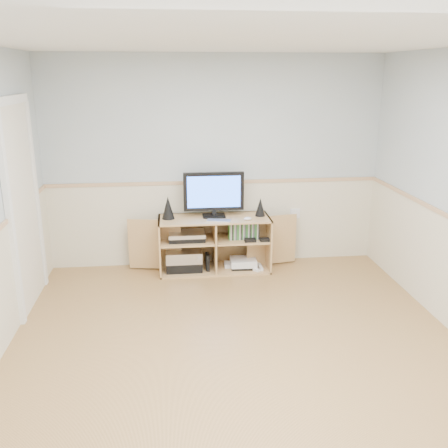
# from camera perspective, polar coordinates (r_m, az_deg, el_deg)

# --- Properties ---
(room) EXTENTS (4.04, 4.54, 2.54)m
(room) POSITION_cam_1_polar(r_m,az_deg,el_deg) (3.91, 0.99, 1.15)
(room) COLOR tan
(room) RESTS_ON ground
(media_cabinet) EXTENTS (2.04, 0.49, 0.65)m
(media_cabinet) POSITION_cam_1_polar(r_m,az_deg,el_deg) (5.99, -1.15, -2.05)
(media_cabinet) COLOR tan
(media_cabinet) RESTS_ON floor
(monitor) EXTENTS (0.70, 0.18, 0.53)m
(monitor) POSITION_cam_1_polar(r_m,az_deg,el_deg) (5.82, -1.18, 3.58)
(monitor) COLOR black
(monitor) RESTS_ON media_cabinet
(speaker_left) EXTENTS (0.14, 0.14, 0.27)m
(speaker_left) POSITION_cam_1_polar(r_m,az_deg,el_deg) (5.80, -6.41, 1.87)
(speaker_left) COLOR black
(speaker_left) RESTS_ON media_cabinet
(speaker_right) EXTENTS (0.12, 0.12, 0.22)m
(speaker_right) POSITION_cam_1_polar(r_m,az_deg,el_deg) (5.91, 4.16, 1.95)
(speaker_right) COLOR black
(speaker_right) RESTS_ON media_cabinet
(keyboard) EXTENTS (0.29, 0.17, 0.01)m
(keyboard) POSITION_cam_1_polar(r_m,az_deg,el_deg) (5.71, -0.59, 0.40)
(keyboard) COLOR silver
(keyboard) RESTS_ON media_cabinet
(mouse) EXTENTS (0.11, 0.08, 0.04)m
(mouse) POSITION_cam_1_polar(r_m,az_deg,el_deg) (5.75, 2.73, 0.62)
(mouse) COLOR white
(mouse) RESTS_ON media_cabinet
(av_components) EXTENTS (0.51, 0.32, 0.47)m
(av_components) POSITION_cam_1_polar(r_m,az_deg,el_deg) (5.96, -4.45, -3.38)
(av_components) COLOR black
(av_components) RESTS_ON media_cabinet
(game_consoles) EXTENTS (0.45, 0.30, 0.11)m
(game_consoles) POSITION_cam_1_polar(r_m,az_deg,el_deg) (6.06, 2.09, -4.49)
(game_consoles) COLOR white
(game_consoles) RESTS_ON media_cabinet
(game_cases) EXTENTS (0.36, 0.14, 0.19)m
(game_cases) POSITION_cam_1_polar(r_m,az_deg,el_deg) (5.91, 2.25, -0.76)
(game_cases) COLOR #3F8C3F
(game_cases) RESTS_ON media_cabinet
(wall_outlet) EXTENTS (0.12, 0.03, 0.12)m
(wall_outlet) POSITION_cam_1_polar(r_m,az_deg,el_deg) (6.27, 8.11, 1.21)
(wall_outlet) COLOR white
(wall_outlet) RESTS_ON wall_back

